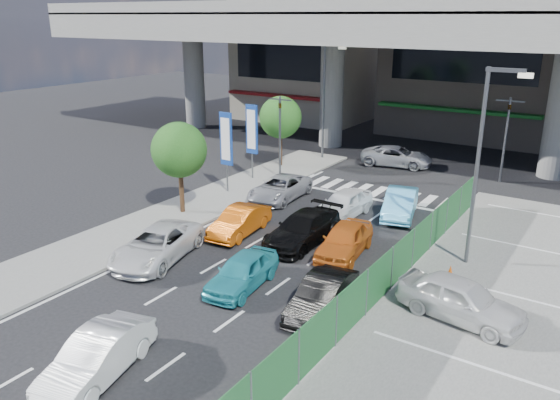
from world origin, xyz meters
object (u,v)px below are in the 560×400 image
Objects in this scene: signboard_far at (252,132)px; tree_near at (179,150)px; traffic_light_left at (280,117)px; street_lamp_right at (484,152)px; wagon_silver_front_left at (280,188)px; traffic_light_right at (508,119)px; street_lamp_left at (326,92)px; kei_truck_front_right at (400,203)px; taxi_orange_right at (345,240)px; sedan_white_mid_left at (157,245)px; sedan_black_mid at (303,229)px; taxi_teal_mid at (242,272)px; crossing_wagon_silver at (397,156)px; hatch_white_back_mid at (97,357)px; sedan_white_front_mid at (344,204)px; signboard_near at (226,141)px; traffic_cone at (450,275)px; tree_far at (280,117)px; taxi_orange_left at (240,221)px; hatch_black_mid_right at (322,296)px.

tree_near reaches higher than signboard_far.
street_lamp_right is at bearing -24.16° from traffic_light_left.
traffic_light_right is at bearing 43.27° from wagon_silver_front_left.
kei_truck_front_right is (8.90, -8.15, -4.08)m from street_lamp_left.
traffic_light_right is at bearing 70.43° from taxi_orange_right.
kei_truck_front_right is at bearing -107.73° from traffic_light_right.
sedan_white_mid_left is at bearing -115.58° from traffic_light_right.
traffic_light_right is 1.11× the size of signboard_far.
wagon_silver_front_left is (2.93, 4.73, -2.74)m from tree_near.
sedan_black_mid is (7.82, -6.91, -2.37)m from signboard_far.
kei_truck_front_right is at bearing 71.94° from taxi_teal_mid.
kei_truck_front_right is (6.55, 10.65, 0.01)m from sedan_white_mid_left.
crossing_wagon_silver is at bearing 52.27° from signboard_far.
sedan_white_front_mid is (-0.15, 15.55, 0.02)m from hatch_white_back_mid.
hatch_white_back_mid is 0.88× the size of wagon_silver_front_left.
signboard_near is at bearing -82.41° from signboard_far.
traffic_cone is at bearing -47.08° from street_lamp_left.
wagon_silver_front_left is (3.73, -5.77, -2.74)m from tree_far.
signboard_near is (-0.87, -10.01, -1.71)m from street_lamp_left.
tree_near is at bearing -147.64° from sedan_white_front_mid.
hatch_white_back_mid is (7.95, -18.38, -2.39)m from signboard_far.
taxi_orange_left is at bearing 121.22° from taxi_teal_mid.
sedan_white_mid_left reaches higher than crossing_wagon_silver.
sedan_white_mid_left is 1.03× the size of sedan_black_mid.
street_lamp_left is at bearing 90.99° from crossing_wagon_silver.
traffic_cone is (1.51, -15.34, -3.48)m from traffic_light_right.
street_lamp_right is 2.10× the size of taxi_teal_mid.
crossing_wagon_silver is at bearing 95.94° from taxi_orange_right.
traffic_light_left reaches higher than sedan_black_mid.
tree_far reaches higher than sedan_black_mid.
tree_far is (-1.60, 2.50, -0.55)m from traffic_light_left.
taxi_orange_right is (9.58, -4.02, -2.37)m from signboard_near.
signboard_far is at bearing 138.94° from sedan_black_mid.
tree_near is 1.24× the size of hatch_black_mid_right.
kei_truck_front_right is (2.38, 1.68, 0.00)m from sedan_white_front_mid.
crossing_wagon_silver is (6.27, 8.11, -2.40)m from signboard_far.
wagon_silver_front_left is (3.53, -2.26, -2.42)m from signboard_far.
traffic_light_left is at bearing -57.38° from tree_far.
wagon_silver_front_left is at bearing 174.62° from kei_truck_front_right.
taxi_orange_right is at bearing -157.08° from street_lamp_right.
street_lamp_left is at bearing 85.01° from signboard_near.
street_lamp_left reaches higher than tree_far.
taxi_orange_right is at bearing 101.39° from hatch_black_mid_right.
street_lamp_left is 7.32m from signboard_far.
street_lamp_right is at bearing 8.66° from taxi_orange_left.
taxi_orange_right is 4.72m from sedan_white_front_mid.
hatch_white_back_mid is 0.97× the size of kei_truck_front_right.
sedan_white_front_mid is at bearing 106.02° from hatch_black_mid_right.
sedan_black_mid is (7.22, 0.09, -2.70)m from tree_near.
tree_near is 1.01× the size of sedan_black_mid.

